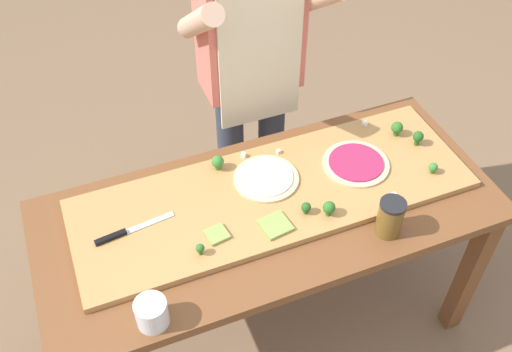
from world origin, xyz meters
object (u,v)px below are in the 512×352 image
(broccoli_floret_back_right, at_px, (329,208))
(broccoli_floret_back_left, at_px, (200,249))
(chefs_knife, at_px, (124,232))
(cheese_crumble_d, at_px, (243,155))
(cheese_crumble_b, at_px, (394,196))
(broccoli_floret_front_mid, at_px, (218,162))
(sauce_jar, at_px, (390,217))
(broccoli_floret_center_right, at_px, (397,128))
(cook_center, at_px, (251,65))
(prep_table, at_px, (269,227))
(pizza_slice_near_right, at_px, (217,234))
(broccoli_floret_front_right, at_px, (306,208))
(pizza_whole_beet_magenta, at_px, (356,163))
(broccoli_floret_center_left, at_px, (418,137))
(pizza_slice_far_right, at_px, (275,225))
(cheese_crumble_c, at_px, (278,151))
(pizza_whole_white_garlic, at_px, (266,178))
(flour_cup, at_px, (152,314))
(broccoli_floret_back_mid, at_px, (433,168))
(cheese_crumble_a, at_px, (365,124))

(broccoli_floret_back_right, relative_size, broccoli_floret_back_left, 1.33)
(chefs_knife, bearing_deg, cheese_crumble_d, 21.69)
(cheese_crumble_b, bearing_deg, broccoli_floret_front_mid, 145.15)
(sauce_jar, bearing_deg, broccoli_floret_center_right, 55.68)
(broccoli_floret_front_mid, height_order, cook_center, cook_center)
(prep_table, height_order, pizza_slice_near_right, pizza_slice_near_right)
(broccoli_floret_back_left, distance_m, sauce_jar, 0.65)
(broccoli_floret_front_right, distance_m, broccoli_floret_back_left, 0.40)
(pizza_whole_beet_magenta, xyz_separation_m, broccoli_floret_back_right, (-0.21, -0.18, 0.03))
(cheese_crumble_b, distance_m, sauce_jar, 0.14)
(broccoli_floret_center_left, distance_m, broccoli_floret_front_mid, 0.79)
(pizza_slice_far_right, height_order, pizza_slice_near_right, same)
(prep_table, distance_m, pizza_slice_near_right, 0.27)
(broccoli_floret_front_right, height_order, cheese_crumble_c, broccoli_floret_front_right)
(cook_center, bearing_deg, sauce_jar, -77.45)
(pizza_whole_white_garlic, bearing_deg, pizza_slice_far_right, -104.31)
(broccoli_floret_front_right, bearing_deg, broccoli_floret_back_right, -26.76)
(cheese_crumble_c, bearing_deg, broccoli_floret_front_mid, 179.02)
(pizza_whole_white_garlic, relative_size, flour_cup, 2.44)
(prep_table, bearing_deg, sauce_jar, -36.43)
(prep_table, relative_size, pizza_slice_far_right, 17.22)
(broccoli_floret_center_left, xyz_separation_m, broccoli_floret_back_mid, (-0.03, -0.16, -0.01))
(chefs_knife, xyz_separation_m, cook_center, (0.67, 0.52, 0.18))
(cheese_crumble_c, bearing_deg, pizza_whole_white_garlic, -130.86)
(broccoli_floret_back_left, xyz_separation_m, broccoli_floret_back_mid, (0.93, 0.04, -0.00))
(broccoli_floret_front_right, height_order, broccoli_floret_front_mid, broccoli_floret_front_mid)
(prep_table, height_order, broccoli_floret_center_right, broccoli_floret_center_right)
(pizza_whole_white_garlic, relative_size, cheese_crumble_a, 11.78)
(broccoli_floret_back_right, bearing_deg, cheese_crumble_c, 96.08)
(pizza_slice_near_right, height_order, broccoli_floret_back_mid, broccoli_floret_back_mid)
(pizza_whole_beet_magenta, xyz_separation_m, pizza_slice_near_right, (-0.60, -0.13, -0.00))
(cheese_crumble_b, xyz_separation_m, cheese_crumble_c, (-0.29, 0.37, -0.00))
(broccoli_floret_center_left, xyz_separation_m, sauce_jar, (-0.32, -0.32, 0.01))
(chefs_knife, distance_m, pizza_whole_beet_magenta, 0.90)
(pizza_slice_near_right, relative_size, broccoli_floret_back_mid, 1.56)
(prep_table, xyz_separation_m, flour_cup, (-0.51, -0.30, 0.15))
(cheese_crumble_c, bearing_deg, pizza_whole_beet_magenta, -34.40)
(pizza_whole_beet_magenta, relative_size, broccoli_floret_back_left, 5.67)
(broccoli_floret_back_right, relative_size, cheese_crumble_c, 4.06)
(broccoli_floret_front_right, relative_size, broccoli_floret_back_mid, 1.04)
(chefs_knife, height_order, pizza_slice_far_right, chefs_knife)
(broccoli_floret_back_right, bearing_deg, broccoli_floret_front_mid, 128.47)
(broccoli_floret_front_right, bearing_deg, broccoli_floret_front_mid, 123.56)
(broccoli_floret_front_right, height_order, broccoli_floret_back_mid, broccoli_floret_front_right)
(pizza_slice_near_right, bearing_deg, sauce_jar, -17.76)
(chefs_knife, bearing_deg, prep_table, -6.07)
(prep_table, height_order, broccoli_floret_front_right, broccoli_floret_front_right)
(broccoli_floret_front_right, bearing_deg, flour_cup, -161.37)
(broccoli_floret_center_right, bearing_deg, broccoli_floret_back_left, -163.25)
(cheese_crumble_b, bearing_deg, pizza_whole_beet_magenta, 102.34)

